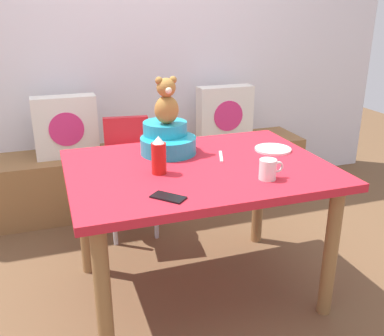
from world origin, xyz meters
TOP-DOWN VIEW (x-y plane):
  - ground_plane at (0.00, 0.00)m, footprint 8.00×8.00m
  - back_wall at (0.00, 1.50)m, footprint 4.40×0.10m
  - window_bench at (0.00, 1.23)m, footprint 2.60×0.44m
  - pillow_floral_left at (-0.57, 1.21)m, footprint 0.44×0.15m
  - pillow_floral_right at (0.65, 1.21)m, footprint 0.44×0.15m
  - dining_table at (0.00, 0.00)m, footprint 1.29×0.95m
  - highchair at (-0.21, 0.79)m, footprint 0.35×0.48m
  - infant_seat_teal at (-0.09, 0.25)m, footprint 0.30×0.33m
  - teddy_bear at (-0.09, 0.25)m, footprint 0.13×0.12m
  - ketchup_bottle at (-0.21, -0.04)m, footprint 0.07×0.07m
  - coffee_mug at (0.24, -0.28)m, footprint 0.12×0.08m
  - dinner_plate_near at (0.47, 0.09)m, footprint 0.20×0.20m
  - cell_phone at (-0.25, -0.33)m, footprint 0.15×0.15m
  - table_fork at (0.16, 0.08)m, footprint 0.07×0.17m

SIDE VIEW (x-z plane):
  - ground_plane at x=0.00m, z-range 0.00..0.00m
  - window_bench at x=0.00m, z-range 0.00..0.46m
  - highchair at x=-0.21m, z-range 0.13..0.92m
  - dining_table at x=0.00m, z-range 0.27..1.01m
  - pillow_floral_left at x=-0.57m, z-range 0.46..0.90m
  - pillow_floral_right at x=0.65m, z-range 0.46..0.90m
  - table_fork at x=0.16m, z-range 0.74..0.75m
  - cell_phone at x=-0.25m, z-range 0.74..0.75m
  - dinner_plate_near at x=0.47m, z-range 0.74..0.75m
  - coffee_mug at x=0.24m, z-range 0.74..0.84m
  - infant_seat_teal at x=-0.09m, z-range 0.73..0.89m
  - ketchup_bottle at x=-0.21m, z-range 0.73..0.92m
  - teddy_bear at x=-0.09m, z-range 0.89..1.14m
  - back_wall at x=0.00m, z-range 0.00..2.60m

